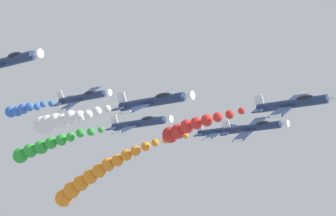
{
  "coord_description": "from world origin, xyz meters",
  "views": [
    {
      "loc": [
        67.42,
        46.59,
        94.28
      ],
      "look_at": [
        0.0,
        0.0,
        113.5
      ],
      "focal_mm": 65.24,
      "sensor_mm": 36.0,
      "label": 1
    }
  ],
  "objects": [
    {
      "name": "smoke_trail_left_outer",
      "position": [
        0.8,
        -23.46,
        110.17
      ],
      "size": [
        3.3,
        17.34,
        4.48
      ],
      "color": "green"
    },
    {
      "name": "airplane_right_inner",
      "position": [
        11.75,
        5.94,
        111.21
      ],
      "size": [
        8.85,
        10.35,
        4.29
      ],
      "rotation": [
        0.0,
        0.43,
        0.0
      ],
      "color": "navy"
    },
    {
      "name": "airplane_left_outer",
      "position": [
        -0.01,
        -4.98,
        111.93
      ],
      "size": [
        8.9,
        10.35,
        4.16
      ],
      "rotation": [
        0.0,
        0.41,
        0.0
      ],
      "color": "navy"
    },
    {
      "name": "airplane_right_outer",
      "position": [
        -23.73,
        -4.99,
        114.7
      ],
      "size": [
        8.83,
        10.35,
        4.34
      ],
      "rotation": [
        0.0,
        0.43,
        0.0
      ],
      "color": "navy"
    },
    {
      "name": "smoke_trail_lead",
      "position": [
        -2.17,
        1.66,
        110.85
      ],
      "size": [
        4.74,
        14.77,
        2.86
      ],
      "color": "red"
    },
    {
      "name": "airplane_lead",
      "position": [
        -0.12,
        18.31,
        111.65
      ],
      "size": [
        8.61,
        10.35,
        4.81
      ],
      "rotation": [
        0.0,
        0.49,
        0.0
      ],
      "color": "navy"
    },
    {
      "name": "smoke_trail_high_slot",
      "position": [
        -1.06,
        -30.79,
        117.56
      ],
      "size": [
        2.46,
        12.03,
        2.07
      ],
      "color": "blue"
    },
    {
      "name": "smoke_trail_right_inner",
      "position": [
        10.3,
        -11.07,
        111.12
      ],
      "size": [
        4.08,
        15.27,
        2.55
      ],
      "color": "white"
    },
    {
      "name": "airplane_trailing",
      "position": [
        23.79,
        -5.78,
        115.03
      ],
      "size": [
        8.51,
        10.35,
        5.01
      ],
      "rotation": [
        0.0,
        0.51,
        0.0
      ],
      "color": "navy"
    },
    {
      "name": "airplane_high_slot",
      "position": [
        -0.42,
        -16.39,
        117.47
      ],
      "size": [
        8.03,
        10.35,
        5.8
      ],
      "rotation": [
        0.0,
        0.61,
        0.0
      ],
      "color": "navy"
    },
    {
      "name": "smoke_trail_right_outer",
      "position": [
        -23.34,
        -34.73,
        108.32
      ],
      "size": [
        3.63,
        31.64,
        12.15
      ],
      "color": "orange"
    },
    {
      "name": "airplane_left_inner",
      "position": [
        -12.28,
        6.83,
        112.01
      ],
      "size": [
        8.37,
        10.35,
        5.26
      ],
      "rotation": [
        0.0,
        0.54,
        0.0
      ],
      "color": "navy"
    }
  ]
}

